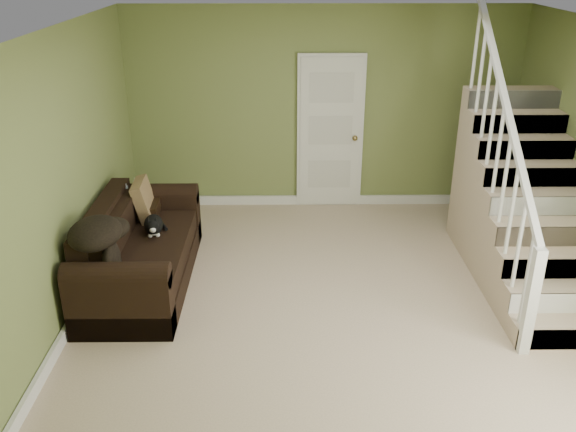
{
  "coord_description": "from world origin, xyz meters",
  "views": [
    {
      "loc": [
        -0.53,
        -4.96,
        3.21
      ],
      "look_at": [
        -0.47,
        0.28,
        0.9
      ],
      "focal_mm": 38.0,
      "sensor_mm": 36.0,
      "label": 1
    }
  ],
  "objects_px": {
    "sofa": "(138,254)",
    "banana": "(130,269)",
    "cat": "(153,225)",
    "side_table": "(138,225)"
  },
  "relations": [
    {
      "from": "sofa",
      "to": "cat",
      "type": "distance_m",
      "value": 0.34
    },
    {
      "from": "sofa",
      "to": "banana",
      "type": "xyz_separation_m",
      "value": [
        0.07,
        -0.61,
        0.16
      ]
    },
    {
      "from": "side_table",
      "to": "sofa",
      "type": "bearing_deg",
      "value": -78.08
    },
    {
      "from": "side_table",
      "to": "cat",
      "type": "height_order",
      "value": "side_table"
    },
    {
      "from": "cat",
      "to": "banana",
      "type": "distance_m",
      "value": 0.82
    },
    {
      "from": "sofa",
      "to": "cat",
      "type": "bearing_deg",
      "value": 54.82
    },
    {
      "from": "sofa",
      "to": "cat",
      "type": "xyz_separation_m",
      "value": [
        0.14,
        0.2,
        0.23
      ]
    },
    {
      "from": "sofa",
      "to": "banana",
      "type": "relative_size",
      "value": 12.29
    },
    {
      "from": "sofa",
      "to": "side_table",
      "type": "bearing_deg",
      "value": 101.92
    },
    {
      "from": "side_table",
      "to": "banana",
      "type": "relative_size",
      "value": 4.83
    }
  ]
}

